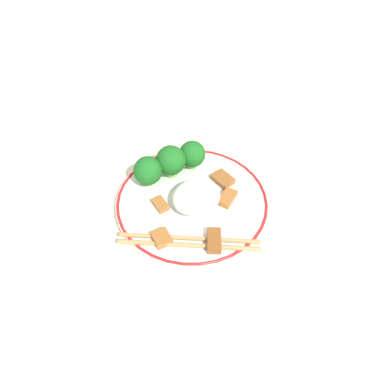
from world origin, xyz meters
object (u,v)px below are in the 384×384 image
plate (192,202)px  broccoli_back_right (148,171)px  chopsticks (189,242)px  broccoli_back_left (192,154)px  broccoli_back_center (171,161)px

plate → broccoli_back_right: 0.09m
broccoli_back_right → chopsticks: broccoli_back_right is taller
chopsticks → plate: bearing=47.9°
broccoli_back_left → chopsticks: (-0.11, -0.12, -0.03)m
plate → broccoli_back_left: 0.09m
broccoli_back_center → plate: bearing=-98.3°
broccoli_back_left → broccoli_back_center: (-0.04, 0.01, 0.00)m
broccoli_back_left → plate: bearing=-129.8°
plate → chopsticks: chopsticks is taller
plate → broccoli_back_center: (0.01, 0.07, 0.04)m
plate → broccoli_back_left: (0.05, 0.06, 0.04)m
chopsticks → broccoli_back_left: bearing=49.0°
broccoli_back_center → broccoli_back_right: 0.04m
plate → chopsticks: 0.09m
plate → broccoli_back_right: (-0.03, 0.08, 0.03)m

